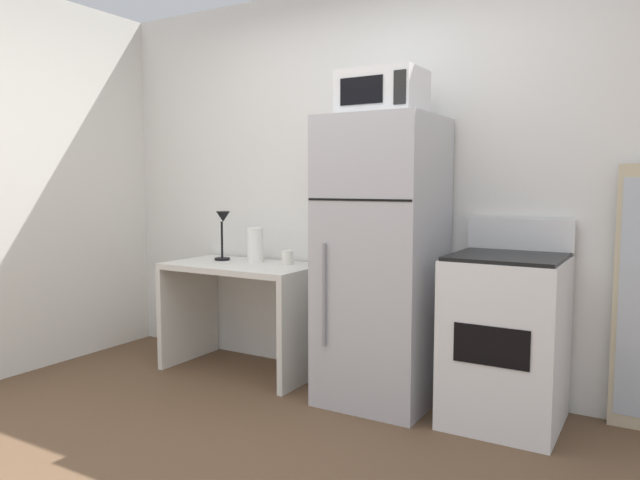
{
  "coord_description": "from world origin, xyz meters",
  "views": [
    {
      "loc": [
        1.61,
        -1.86,
        1.3
      ],
      "look_at": [
        -0.13,
        1.1,
        0.97
      ],
      "focal_mm": 33.12,
      "sensor_mm": 36.0,
      "label": 1
    }
  ],
  "objects_px": {
    "coffee_mug": "(288,258)",
    "microwave": "(382,94)",
    "desk_lamp": "(223,227)",
    "refrigerator": "(382,261)",
    "paper_towel_roll": "(255,245)",
    "desk": "(243,297)",
    "oven_range": "(505,338)"
  },
  "relations": [
    {
      "from": "coffee_mug",
      "to": "microwave",
      "type": "relative_size",
      "value": 0.21
    },
    {
      "from": "desk_lamp",
      "to": "refrigerator",
      "type": "relative_size",
      "value": 0.21
    },
    {
      "from": "paper_towel_roll",
      "to": "desk_lamp",
      "type": "bearing_deg",
      "value": -167.62
    },
    {
      "from": "desk",
      "to": "coffee_mug",
      "type": "height_order",
      "value": "coffee_mug"
    },
    {
      "from": "desk",
      "to": "coffee_mug",
      "type": "bearing_deg",
      "value": 22.54
    },
    {
      "from": "desk_lamp",
      "to": "desk",
      "type": "bearing_deg",
      "value": -14.66
    },
    {
      "from": "desk",
      "to": "paper_towel_roll",
      "type": "bearing_deg",
      "value": 76.42
    },
    {
      "from": "coffee_mug",
      "to": "microwave",
      "type": "xyz_separation_m",
      "value": [
        0.77,
        -0.17,
        1.01
      ]
    },
    {
      "from": "refrigerator",
      "to": "microwave",
      "type": "distance_m",
      "value": 0.97
    },
    {
      "from": "desk",
      "to": "paper_towel_roll",
      "type": "xyz_separation_m",
      "value": [
        0.03,
        0.11,
        0.36
      ]
    },
    {
      "from": "refrigerator",
      "to": "microwave",
      "type": "bearing_deg",
      "value": -89.69
    },
    {
      "from": "desk",
      "to": "microwave",
      "type": "relative_size",
      "value": 2.29
    },
    {
      "from": "coffee_mug",
      "to": "paper_towel_roll",
      "type": "bearing_deg",
      "value": -177.75
    },
    {
      "from": "microwave",
      "to": "refrigerator",
      "type": "bearing_deg",
      "value": 90.31
    },
    {
      "from": "desk",
      "to": "oven_range",
      "type": "bearing_deg",
      "value": 0.07
    },
    {
      "from": "desk",
      "to": "oven_range",
      "type": "relative_size",
      "value": 0.96
    },
    {
      "from": "oven_range",
      "to": "desk_lamp",
      "type": "bearing_deg",
      "value": 178.43
    },
    {
      "from": "desk_lamp",
      "to": "oven_range",
      "type": "distance_m",
      "value": 2.07
    },
    {
      "from": "desk",
      "to": "microwave",
      "type": "distance_m",
      "value": 1.68
    },
    {
      "from": "desk_lamp",
      "to": "coffee_mug",
      "type": "height_order",
      "value": "desk_lamp"
    },
    {
      "from": "refrigerator",
      "to": "microwave",
      "type": "xyz_separation_m",
      "value": [
        0.0,
        -0.02,
        0.97
      ]
    },
    {
      "from": "coffee_mug",
      "to": "microwave",
      "type": "distance_m",
      "value": 1.28
    },
    {
      "from": "paper_towel_roll",
      "to": "coffee_mug",
      "type": "relative_size",
      "value": 2.53
    },
    {
      "from": "desk_lamp",
      "to": "coffee_mug",
      "type": "xyz_separation_m",
      "value": [
        0.51,
        0.06,
        -0.19
      ]
    },
    {
      "from": "desk_lamp",
      "to": "paper_towel_roll",
      "type": "bearing_deg",
      "value": 12.38
    },
    {
      "from": "desk_lamp",
      "to": "refrigerator",
      "type": "xyz_separation_m",
      "value": [
        1.28,
        -0.08,
        -0.15
      ]
    },
    {
      "from": "coffee_mug",
      "to": "oven_range",
      "type": "bearing_deg",
      "value": -4.57
    },
    {
      "from": "coffee_mug",
      "to": "microwave",
      "type": "height_order",
      "value": "microwave"
    },
    {
      "from": "desk_lamp",
      "to": "refrigerator",
      "type": "bearing_deg",
      "value": -3.58
    },
    {
      "from": "microwave",
      "to": "oven_range",
      "type": "xyz_separation_m",
      "value": [
        0.72,
        0.05,
        -1.34
      ]
    },
    {
      "from": "paper_towel_roll",
      "to": "oven_range",
      "type": "distance_m",
      "value": 1.8
    },
    {
      "from": "microwave",
      "to": "paper_towel_roll",
      "type": "bearing_deg",
      "value": 171.48
    }
  ]
}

